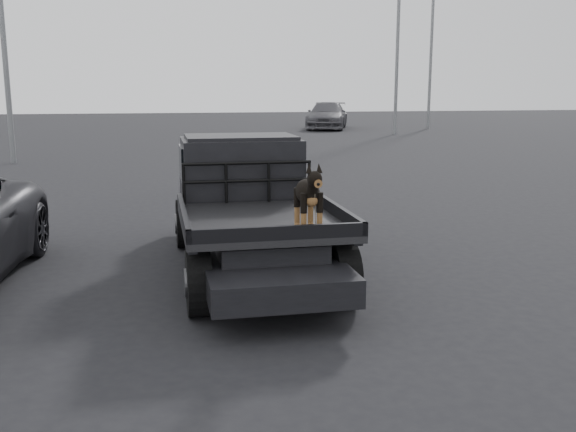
{
  "coord_description": "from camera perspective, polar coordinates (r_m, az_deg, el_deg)",
  "views": [
    {
      "loc": [
        -1.19,
        -6.91,
        2.49
      ],
      "look_at": [
        0.13,
        -0.52,
        1.18
      ],
      "focal_mm": 40.0,
      "sensor_mm": 36.0,
      "label": 1
    }
  ],
  "objects": [
    {
      "name": "dog",
      "position": [
        7.16,
        1.79,
        1.67
      ],
      "size": [
        0.32,
        0.6,
        0.74
      ],
      "primitive_type": null,
      "color": "black",
      "rests_on": "flatbed_ute"
    },
    {
      "name": "ground",
      "position": [
        7.44,
        -1.84,
        -8.24
      ],
      "size": [
        120.0,
        120.0,
        0.0
      ],
      "primitive_type": "plane",
      "color": "black",
      "rests_on": "ground"
    },
    {
      "name": "distant_car_b",
      "position": [
        40.09,
        3.5,
        8.9
      ],
      "size": [
        4.03,
        6.03,
        1.62
      ],
      "primitive_type": "imported",
      "rotation": [
        0.0,
        0.0,
        -0.34
      ],
      "color": "#4C4B51",
      "rests_on": "ground"
    },
    {
      "name": "ute_cab",
      "position": [
        9.66,
        -4.25,
        4.57
      ],
      "size": [
        1.72,
        1.3,
        0.88
      ],
      "primitive_type": null,
      "color": "black",
      "rests_on": "flatbed_ute"
    },
    {
      "name": "flatbed_ute",
      "position": [
        8.88,
        -3.36,
        -1.91
      ],
      "size": [
        2.0,
        5.4,
        0.92
      ],
      "primitive_type": null,
      "color": "black",
      "rests_on": "ground"
    },
    {
      "name": "headache_rack",
      "position": [
        8.94,
        -3.6,
        2.97
      ],
      "size": [
        1.8,
        0.08,
        0.55
      ],
      "primitive_type": null,
      "color": "black",
      "rests_on": "flatbed_ute"
    },
    {
      "name": "floodlight_far",
      "position": [
        41.25,
        12.76,
        17.66
      ],
      "size": [
        1.08,
        0.28,
        13.29
      ],
      "color": "slate",
      "rests_on": "ground"
    }
  ]
}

